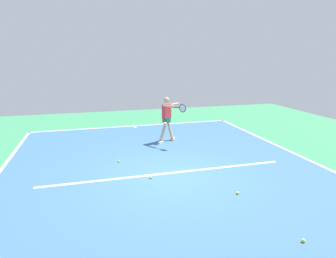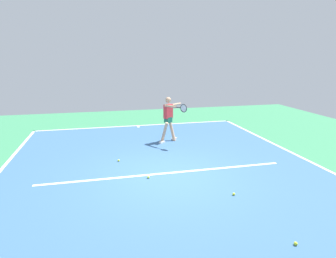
# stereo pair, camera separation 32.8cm
# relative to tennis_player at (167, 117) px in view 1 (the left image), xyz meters

# --- Properties ---
(ground_plane) EXTENTS (20.48, 20.48, 0.00)m
(ground_plane) POSITION_rel_tennis_player_xyz_m (0.81, 3.21, -0.97)
(ground_plane) COLOR #388456
(court_surface) EXTENTS (9.15, 12.32, 0.00)m
(court_surface) POSITION_rel_tennis_player_xyz_m (0.81, 3.21, -0.97)
(court_surface) COLOR #38608E
(court_surface) RESTS_ON ground_plane
(court_line_baseline_near) EXTENTS (9.15, 0.10, 0.01)m
(court_line_baseline_near) POSITION_rel_tennis_player_xyz_m (0.81, -2.89, -0.97)
(court_line_baseline_near) COLOR white
(court_line_baseline_near) RESTS_ON ground_plane
(court_line_sideline_left) EXTENTS (0.10, 12.32, 0.01)m
(court_line_sideline_left) POSITION_rel_tennis_player_xyz_m (-3.71, 3.21, -0.97)
(court_line_sideline_left) COLOR white
(court_line_sideline_left) RESTS_ON ground_plane
(court_line_service) EXTENTS (6.87, 0.10, 0.01)m
(court_line_service) POSITION_rel_tennis_player_xyz_m (0.81, 3.01, -0.97)
(court_line_service) COLOR white
(court_line_service) RESTS_ON ground_plane
(court_line_centre_mark) EXTENTS (0.10, 0.30, 0.01)m
(court_line_centre_mark) POSITION_rel_tennis_player_xyz_m (0.81, -2.69, -0.97)
(court_line_centre_mark) COLOR white
(court_line_centre_mark) RESTS_ON ground_plane
(tennis_player) EXTENTS (1.01, 1.37, 1.72)m
(tennis_player) POSITION_rel_tennis_player_xyz_m (0.00, 0.00, 0.00)
(tennis_player) COLOR tan
(tennis_player) RESTS_ON ground_plane
(tennis_ball_by_baseline) EXTENTS (0.07, 0.07, 0.07)m
(tennis_ball_by_baseline) POSITION_rel_tennis_player_xyz_m (-0.63, 6.59, -0.94)
(tennis_ball_by_baseline) COLOR #CCE033
(tennis_ball_by_baseline) RESTS_ON ground_plane
(tennis_ball_by_sideline) EXTENTS (0.07, 0.07, 0.07)m
(tennis_ball_by_sideline) POSITION_rel_tennis_player_xyz_m (1.34, 3.24, -0.94)
(tennis_ball_by_sideline) COLOR #C6E53D
(tennis_ball_by_sideline) RESTS_ON ground_plane
(tennis_ball_far_corner) EXTENTS (0.07, 0.07, 0.07)m
(tennis_ball_far_corner) POSITION_rel_tennis_player_xyz_m (-0.42, 4.65, -0.94)
(tennis_ball_far_corner) COLOR #CCE033
(tennis_ball_far_corner) RESTS_ON ground_plane
(tennis_ball_centre_court) EXTENTS (0.07, 0.07, 0.07)m
(tennis_ball_centre_court) POSITION_rel_tennis_player_xyz_m (2.02, 1.76, -0.94)
(tennis_ball_centre_court) COLOR yellow
(tennis_ball_centre_court) RESTS_ON ground_plane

